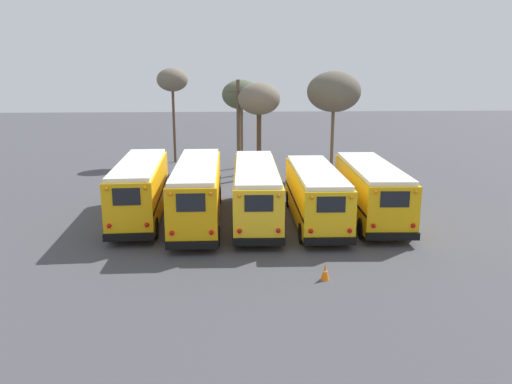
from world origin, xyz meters
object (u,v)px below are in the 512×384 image
object	(u,v)px
school_bus_1	(198,190)
bare_tree_1	(334,92)
school_bus_3	(315,194)
bare_tree_3	(241,95)
school_bus_0	(140,188)
school_bus_4	(371,190)
bare_tree_0	(259,100)
bare_tree_2	(172,81)
school_bus_2	(256,190)
traffic_cone	(325,272)
utility_pole	(238,126)

from	to	relation	value
school_bus_1	bare_tree_1	distance (m)	16.34
school_bus_1	school_bus_3	xyz separation A→B (m)	(6.44, -0.51, -0.15)
bare_tree_1	bare_tree_3	xyz separation A→B (m)	(-7.01, 4.21, -0.40)
school_bus_0	bare_tree_1	world-z (taller)	bare_tree_1
school_bus_1	school_bus_4	xyz separation A→B (m)	(9.66, -0.01, -0.09)
school_bus_3	bare_tree_0	xyz separation A→B (m)	(-2.29, 12.59, 4.39)
school_bus_1	bare_tree_0	bearing A→B (deg)	71.04
school_bus_0	bare_tree_3	bearing A→B (deg)	68.48
school_bus_0	school_bus_1	xyz separation A→B (m)	(3.22, -0.67, -0.01)
bare_tree_3	bare_tree_1	bearing A→B (deg)	-31.00
bare_tree_1	bare_tree_2	size ratio (longest dim) A/B	0.96
school_bus_1	bare_tree_1	xyz separation A→B (m)	(9.94, 12.03, 4.83)
school_bus_2	bare_tree_2	bearing A→B (deg)	108.56
school_bus_3	bare_tree_3	xyz separation A→B (m)	(-3.52, 16.76, 4.58)
school_bus_0	traffic_cone	size ratio (longest dim) A/B	14.73
bare_tree_1	bare_tree_2	xyz separation A→B (m)	(-13.10, 7.22, 0.74)
school_bus_0	school_bus_2	bearing A→B (deg)	-3.77
utility_pole	traffic_cone	distance (m)	21.70
bare_tree_2	traffic_cone	world-z (taller)	bare_tree_2
school_bus_4	traffic_cone	xyz separation A→B (m)	(-4.16, -8.28, -1.37)
school_bus_4	utility_pole	bearing A→B (deg)	118.79
school_bus_1	utility_pole	size ratio (longest dim) A/B	1.43
school_bus_3	utility_pole	distance (m)	14.15
school_bus_2	bare_tree_3	world-z (taller)	bare_tree_3
bare_tree_0	bare_tree_2	world-z (taller)	bare_tree_2
school_bus_3	bare_tree_2	bearing A→B (deg)	115.91
school_bus_3	bare_tree_2	xyz separation A→B (m)	(-9.60, 19.77, 5.72)
bare_tree_1	utility_pole	bearing A→B (deg)	173.24
school_bus_1	bare_tree_3	bearing A→B (deg)	79.80
traffic_cone	school_bus_0	bearing A→B (deg)	134.24
school_bus_0	school_bus_2	size ratio (longest dim) A/B	0.90
school_bus_1	bare_tree_2	world-z (taller)	bare_tree_2
bare_tree_1	traffic_cone	world-z (taller)	bare_tree_1
school_bus_0	school_bus_4	distance (m)	12.90
bare_tree_2	bare_tree_0	bearing A→B (deg)	-44.45
school_bus_0	utility_pole	distance (m)	13.70
school_bus_3	utility_pole	size ratio (longest dim) A/B	1.26
school_bus_4	bare_tree_3	distance (m)	18.17
school_bus_1	bare_tree_3	world-z (taller)	bare_tree_3
school_bus_4	bare_tree_3	world-z (taller)	bare_tree_3
school_bus_1	school_bus_3	bearing A→B (deg)	-4.52
utility_pole	traffic_cone	xyz separation A→B (m)	(2.94, -21.20, -3.61)
school_bus_3	bare_tree_1	size ratio (longest dim) A/B	1.16
bare_tree_1	school_bus_4	bearing A→B (deg)	-91.32
utility_pole	bare_tree_3	size ratio (longest dim) A/B	1.01
school_bus_3	utility_pole	bearing A→B (deg)	106.13
school_bus_1	utility_pole	bearing A→B (deg)	78.78
school_bus_4	bare_tree_3	bearing A→B (deg)	112.51
school_bus_1	school_bus_3	size ratio (longest dim) A/B	1.14
school_bus_0	school_bus_4	bearing A→B (deg)	-3.03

